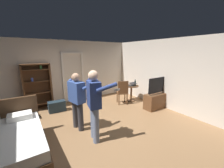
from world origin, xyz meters
TOP-DOWN VIEW (x-y plane):
  - ground_plane at (0.00, 0.00)m, footprint 6.52×6.52m
  - wall_back at (0.00, 2.83)m, footprint 6.17×0.12m
  - wall_right at (3.02, 0.00)m, footprint 0.12×5.79m
  - doorway_frame at (0.31, 2.75)m, footprint 0.93×0.08m
  - bed at (-2.03, 0.06)m, footprint 1.44×1.91m
  - bookshelf at (-1.11, 2.61)m, footprint 0.96×0.32m
  - tv_flatscreen at (2.66, 0.16)m, footprint 1.04×0.40m
  - side_table at (2.39, 1.31)m, footprint 0.63×0.63m
  - laptop at (2.36, 1.27)m, footprint 0.35×0.36m
  - bottle_on_table at (2.53, 1.23)m, footprint 0.06×0.06m
  - wooden_chair at (1.82, 1.21)m, footprint 0.55×0.55m
  - person_blue_shirt at (-0.22, -0.33)m, footprint 0.64×0.68m
  - person_striped_shirt at (-0.38, 0.39)m, footprint 0.71×0.66m
  - suitcase_dark at (-0.62, 1.95)m, footprint 0.59×0.31m
  - suitcase_small at (-1.67, 1.86)m, footprint 0.48×0.42m

SIDE VIEW (x-z plane):
  - ground_plane at x=0.00m, z-range 0.00..0.00m
  - suitcase_dark at x=-0.62m, z-range 0.00..0.38m
  - suitcase_small at x=-1.67m, z-range 0.00..0.45m
  - bed at x=-2.03m, z-range -0.21..0.81m
  - tv_flatscreen at x=2.66m, z-range -0.24..0.96m
  - side_table at x=2.39m, z-range 0.12..0.82m
  - wooden_chair at x=1.82m, z-range 0.05..1.04m
  - laptop at x=2.36m, z-range 0.68..0.83m
  - bottle_on_table at x=2.53m, z-range 0.68..0.94m
  - person_striped_shirt at x=-0.38m, z-range 0.13..1.71m
  - bookshelf at x=-1.11m, z-range 0.08..1.79m
  - person_blue_shirt at x=-0.22m, z-range 0.14..1.85m
  - doorway_frame at x=0.31m, z-range 0.16..2.29m
  - wall_back at x=0.00m, z-range 0.00..2.60m
  - wall_right at x=3.02m, z-range 0.00..2.60m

